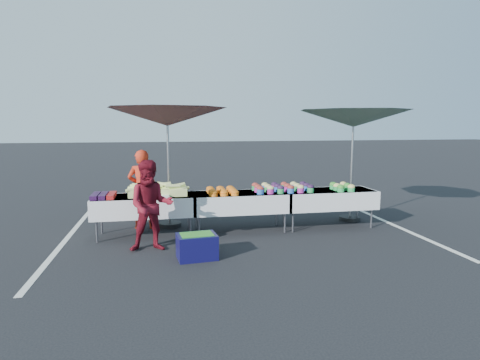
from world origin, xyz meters
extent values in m
plane|color=black|center=(0.00, 0.00, 0.00)|extent=(80.00, 80.00, 0.00)
cube|color=silver|center=(-3.20, 0.00, 0.00)|extent=(0.10, 5.00, 0.00)
cube|color=silver|center=(3.20, 0.00, 0.00)|extent=(0.10, 5.00, 0.00)
cube|color=white|center=(-1.80, 0.00, 0.73)|extent=(1.80, 0.75, 0.04)
cube|color=white|center=(-1.80, 0.00, 0.57)|extent=(1.86, 0.81, 0.36)
cylinder|color=slate|center=(-2.62, -0.29, 0.20)|extent=(0.04, 0.04, 0.39)
cylinder|color=slate|center=(-2.62, 0.29, 0.20)|extent=(0.04, 0.04, 0.39)
cylinder|color=slate|center=(-0.98, -0.29, 0.20)|extent=(0.04, 0.04, 0.39)
cylinder|color=slate|center=(-0.98, 0.29, 0.20)|extent=(0.04, 0.04, 0.39)
cube|color=white|center=(0.00, 0.00, 0.73)|extent=(1.80, 0.75, 0.04)
cube|color=white|center=(0.00, 0.00, 0.57)|extent=(1.86, 0.81, 0.36)
cylinder|color=slate|center=(-0.82, -0.29, 0.20)|extent=(0.04, 0.04, 0.39)
cylinder|color=slate|center=(-0.82, 0.29, 0.20)|extent=(0.04, 0.04, 0.39)
cylinder|color=slate|center=(0.82, -0.29, 0.20)|extent=(0.04, 0.04, 0.39)
cylinder|color=slate|center=(0.82, 0.29, 0.20)|extent=(0.04, 0.04, 0.39)
cube|color=white|center=(1.80, 0.00, 0.73)|extent=(1.80, 0.75, 0.04)
cube|color=white|center=(1.80, 0.00, 0.57)|extent=(1.86, 0.81, 0.36)
cylinder|color=slate|center=(0.98, -0.29, 0.20)|extent=(0.04, 0.04, 0.39)
cylinder|color=slate|center=(0.98, 0.29, 0.20)|extent=(0.04, 0.04, 0.39)
cylinder|color=slate|center=(2.62, -0.29, 0.20)|extent=(0.04, 0.04, 0.39)
cylinder|color=slate|center=(2.62, 0.29, 0.20)|extent=(0.04, 0.04, 0.39)
cube|color=black|center=(-2.65, -0.27, 0.79)|extent=(0.12, 0.12, 0.08)
cube|color=black|center=(-2.65, -0.13, 0.79)|extent=(0.12, 0.12, 0.08)
cube|color=black|center=(-2.65, 0.01, 0.79)|extent=(0.12, 0.12, 0.08)
cube|color=black|center=(-2.65, 0.15, 0.79)|extent=(0.12, 0.12, 0.08)
cube|color=black|center=(-2.51, -0.27, 0.79)|extent=(0.12, 0.12, 0.08)
cube|color=black|center=(-2.51, -0.13, 0.79)|extent=(0.12, 0.12, 0.08)
cube|color=black|center=(-2.51, 0.01, 0.79)|extent=(0.12, 0.12, 0.08)
cube|color=black|center=(-2.51, 0.15, 0.79)|extent=(0.12, 0.12, 0.08)
cube|color=maroon|center=(-2.37, -0.27, 0.79)|extent=(0.12, 0.12, 0.08)
cube|color=maroon|center=(-2.37, -0.13, 0.79)|extent=(0.12, 0.12, 0.08)
cube|color=maroon|center=(-2.37, 0.01, 0.79)|extent=(0.12, 0.12, 0.08)
cube|color=maroon|center=(-2.37, 0.15, 0.79)|extent=(0.12, 0.12, 0.08)
cube|color=#C0D66E|center=(-1.55, 0.05, 0.82)|extent=(1.05, 0.55, 0.14)
cylinder|color=#C0D66E|center=(-1.25, 0.20, 0.85)|extent=(0.27, 0.09, 0.10)
cylinder|color=#C0D66E|center=(-1.93, 0.10, 0.92)|extent=(0.27, 0.14, 0.07)
cylinder|color=#C0D66E|center=(-1.44, -0.06, 0.97)|extent=(0.27, 0.14, 0.09)
cylinder|color=#C0D66E|center=(-1.97, 0.08, 0.87)|extent=(0.27, 0.15, 0.10)
cylinder|color=#C0D66E|center=(-1.73, -0.01, 0.91)|extent=(0.27, 0.15, 0.08)
cylinder|color=#C0D66E|center=(-1.59, 0.09, 0.94)|extent=(0.27, 0.10, 0.10)
cylinder|color=#C0D66E|center=(-1.59, -0.03, 0.94)|extent=(0.27, 0.07, 0.08)
cylinder|color=#C0D66E|center=(-1.68, -0.13, 0.90)|extent=(0.27, 0.14, 0.09)
cylinder|color=#C0D66E|center=(-1.71, 0.25, 0.92)|extent=(0.27, 0.12, 0.08)
cylinder|color=#C0D66E|center=(-1.09, 0.14, 0.87)|extent=(0.27, 0.16, 0.08)
cylinder|color=#C0D66E|center=(-1.86, 0.01, 0.92)|extent=(0.27, 0.11, 0.07)
cylinder|color=#C0D66E|center=(-1.64, -0.18, 0.85)|extent=(0.27, 0.10, 0.07)
cylinder|color=#C0D66E|center=(-1.44, 0.19, 0.93)|extent=(0.27, 0.12, 0.08)
cylinder|color=#C0D66E|center=(-1.98, -0.17, 0.90)|extent=(0.27, 0.15, 0.08)
cylinder|color=#C0D66E|center=(-1.89, 0.09, 0.94)|extent=(0.27, 0.10, 0.08)
cylinder|color=#C0D66E|center=(-1.34, 0.00, 0.90)|extent=(0.27, 0.16, 0.10)
cylinder|color=#C0D66E|center=(-1.83, -0.02, 0.97)|extent=(0.27, 0.12, 0.09)
cylinder|color=#C0D66E|center=(-1.28, -0.18, 0.95)|extent=(0.27, 0.09, 0.07)
cylinder|color=#C0D66E|center=(-1.22, -0.15, 0.88)|extent=(0.27, 0.10, 0.09)
cylinder|color=#C0D66E|center=(-1.30, -0.09, 0.87)|extent=(0.27, 0.12, 0.09)
cylinder|color=#C0D66E|center=(-1.45, 0.28, 0.86)|extent=(0.27, 0.10, 0.08)
cylinder|color=#C0D66E|center=(-1.17, 0.03, 0.93)|extent=(0.27, 0.14, 0.10)
cylinder|color=#C0D66E|center=(-1.24, 0.25, 0.86)|extent=(0.27, 0.12, 0.07)
cylinder|color=#C0D66E|center=(-1.30, 0.23, 0.86)|extent=(0.27, 0.07, 0.10)
cube|color=white|center=(-1.50, -0.30, 0.78)|extent=(0.30, 0.25, 0.05)
cylinder|color=orange|center=(-0.55, -0.28, 0.78)|extent=(0.15, 0.15, 0.05)
ellipsoid|color=orange|center=(-0.55, -0.28, 0.81)|extent=(0.15, 0.15, 0.08)
cylinder|color=orange|center=(-0.55, -0.10, 0.78)|extent=(0.15, 0.15, 0.05)
ellipsoid|color=orange|center=(-0.55, -0.10, 0.81)|extent=(0.15, 0.15, 0.08)
cylinder|color=orange|center=(-0.55, 0.08, 0.78)|extent=(0.15, 0.15, 0.05)
ellipsoid|color=orange|center=(-0.55, 0.08, 0.81)|extent=(0.15, 0.15, 0.08)
cylinder|color=orange|center=(-0.55, 0.26, 0.78)|extent=(0.15, 0.15, 0.05)
ellipsoid|color=orange|center=(-0.55, 0.26, 0.81)|extent=(0.15, 0.15, 0.08)
cylinder|color=orange|center=(-0.35, -0.28, 0.78)|extent=(0.15, 0.15, 0.05)
ellipsoid|color=orange|center=(-0.35, -0.28, 0.81)|extent=(0.15, 0.15, 0.08)
cylinder|color=orange|center=(-0.35, -0.10, 0.78)|extent=(0.15, 0.15, 0.05)
ellipsoid|color=orange|center=(-0.35, -0.10, 0.81)|extent=(0.15, 0.15, 0.08)
cylinder|color=orange|center=(-0.35, 0.08, 0.78)|extent=(0.15, 0.15, 0.05)
ellipsoid|color=orange|center=(-0.35, 0.08, 0.81)|extent=(0.15, 0.15, 0.08)
cylinder|color=orange|center=(-0.35, 0.26, 0.78)|extent=(0.15, 0.15, 0.05)
ellipsoid|color=orange|center=(-0.35, 0.26, 0.81)|extent=(0.15, 0.15, 0.08)
cylinder|color=orange|center=(-0.15, -0.28, 0.78)|extent=(0.15, 0.15, 0.05)
ellipsoid|color=orange|center=(-0.15, -0.28, 0.81)|extent=(0.15, 0.15, 0.08)
cylinder|color=orange|center=(-0.15, -0.10, 0.78)|extent=(0.15, 0.15, 0.05)
ellipsoid|color=orange|center=(-0.15, -0.10, 0.81)|extent=(0.15, 0.15, 0.08)
cylinder|color=orange|center=(-0.15, 0.08, 0.78)|extent=(0.15, 0.15, 0.05)
ellipsoid|color=orange|center=(-0.15, 0.08, 0.81)|extent=(0.15, 0.15, 0.08)
cylinder|color=orange|center=(-0.15, 0.26, 0.78)|extent=(0.15, 0.15, 0.05)
ellipsoid|color=orange|center=(-0.15, 0.26, 0.81)|extent=(0.15, 0.15, 0.08)
cylinder|color=blue|center=(0.35, -0.22, 0.80)|extent=(0.13, 0.13, 0.10)
ellipsoid|color=maroon|center=(0.35, -0.22, 0.86)|extent=(0.14, 0.14, 0.10)
cylinder|color=#B62798|center=(0.35, 0.00, 0.80)|extent=(0.13, 0.13, 0.10)
ellipsoid|color=maroon|center=(0.35, 0.00, 0.86)|extent=(0.14, 0.14, 0.10)
cylinder|color=green|center=(0.35, 0.22, 0.80)|extent=(0.13, 0.13, 0.10)
ellipsoid|color=maroon|center=(0.35, 0.22, 0.86)|extent=(0.14, 0.14, 0.10)
cylinder|color=#B62798|center=(0.55, -0.22, 0.80)|extent=(0.13, 0.13, 0.10)
ellipsoid|color=tan|center=(0.55, -0.22, 0.86)|extent=(0.14, 0.14, 0.10)
cylinder|color=green|center=(0.55, 0.00, 0.80)|extent=(0.13, 0.13, 0.10)
ellipsoid|color=tan|center=(0.55, 0.00, 0.86)|extent=(0.14, 0.14, 0.10)
cylinder|color=blue|center=(0.55, 0.22, 0.80)|extent=(0.13, 0.13, 0.10)
ellipsoid|color=tan|center=(0.55, 0.22, 0.86)|extent=(0.14, 0.14, 0.10)
cylinder|color=green|center=(0.75, -0.22, 0.80)|extent=(0.13, 0.13, 0.10)
ellipsoid|color=#2C1333|center=(0.75, -0.22, 0.86)|extent=(0.14, 0.14, 0.10)
cylinder|color=blue|center=(0.75, 0.00, 0.80)|extent=(0.13, 0.13, 0.10)
ellipsoid|color=#2C1333|center=(0.75, 0.00, 0.86)|extent=(0.14, 0.14, 0.10)
cylinder|color=#B62798|center=(0.75, 0.22, 0.80)|extent=(0.13, 0.13, 0.10)
ellipsoid|color=#2C1333|center=(0.75, 0.22, 0.86)|extent=(0.14, 0.14, 0.10)
cylinder|color=blue|center=(0.95, -0.22, 0.80)|extent=(0.13, 0.13, 0.10)
ellipsoid|color=maroon|center=(0.95, -0.22, 0.86)|extent=(0.14, 0.14, 0.10)
cylinder|color=#B62798|center=(0.95, 0.00, 0.80)|extent=(0.13, 0.13, 0.10)
ellipsoid|color=maroon|center=(0.95, 0.00, 0.86)|extent=(0.14, 0.14, 0.10)
cylinder|color=green|center=(0.95, 0.22, 0.80)|extent=(0.13, 0.13, 0.10)
ellipsoid|color=maroon|center=(0.95, 0.22, 0.86)|extent=(0.14, 0.14, 0.10)
cylinder|color=#B62798|center=(1.15, -0.22, 0.80)|extent=(0.13, 0.13, 0.10)
ellipsoid|color=tan|center=(1.15, -0.22, 0.86)|extent=(0.14, 0.14, 0.10)
cylinder|color=green|center=(1.15, 0.00, 0.80)|extent=(0.13, 0.13, 0.10)
ellipsoid|color=tan|center=(1.15, 0.00, 0.86)|extent=(0.14, 0.14, 0.10)
cylinder|color=blue|center=(1.15, 0.22, 0.80)|extent=(0.13, 0.13, 0.10)
ellipsoid|color=tan|center=(1.15, 0.22, 0.86)|extent=(0.14, 0.14, 0.10)
cylinder|color=green|center=(1.35, -0.22, 0.80)|extent=(0.13, 0.13, 0.10)
ellipsoid|color=#2C1333|center=(1.35, -0.22, 0.86)|extent=(0.14, 0.14, 0.10)
cylinder|color=blue|center=(1.35, 0.00, 0.80)|extent=(0.13, 0.13, 0.10)
ellipsoid|color=#2C1333|center=(1.35, 0.00, 0.86)|extent=(0.14, 0.14, 0.10)
cylinder|color=#B62798|center=(1.35, 0.22, 0.80)|extent=(0.13, 0.13, 0.10)
ellipsoid|color=#2C1333|center=(1.35, 0.22, 0.86)|extent=(0.14, 0.14, 0.10)
cylinder|color=green|center=(1.95, -0.28, 0.79)|extent=(0.14, 0.14, 0.08)
ellipsoid|color=#308323|center=(1.95, -0.28, 0.84)|extent=(0.14, 0.14, 0.11)
cylinder|color=green|center=(1.95, -0.10, 0.79)|extent=(0.14, 0.14, 0.08)
ellipsoid|color=tan|center=(1.95, -0.10, 0.84)|extent=(0.14, 0.14, 0.11)
cylinder|color=green|center=(1.95, 0.08, 0.79)|extent=(0.14, 0.14, 0.08)
ellipsoid|color=#308323|center=(1.95, 0.08, 0.84)|extent=(0.14, 0.14, 0.11)
cylinder|color=green|center=(2.17, -0.28, 0.79)|extent=(0.14, 0.14, 0.08)
ellipsoid|color=tan|center=(2.17, -0.28, 0.84)|extent=(0.14, 0.14, 0.11)
cylinder|color=green|center=(2.17, -0.10, 0.79)|extent=(0.14, 0.14, 0.08)
ellipsoid|color=#308323|center=(2.17, -0.10, 0.84)|extent=(0.14, 0.14, 0.11)
cylinder|color=green|center=(2.17, 0.08, 0.79)|extent=(0.14, 0.14, 0.08)
ellipsoid|color=tan|center=(2.17, 0.08, 0.84)|extent=(0.14, 0.14, 0.11)
imported|color=red|center=(-1.86, 0.57, 0.79)|extent=(0.62, 0.45, 1.57)
imported|color=maroon|center=(-1.65, -0.93, 0.75)|extent=(0.74, 0.58, 1.50)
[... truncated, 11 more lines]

